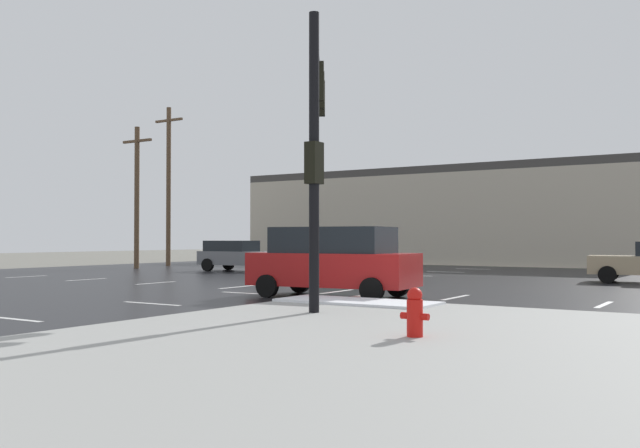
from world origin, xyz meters
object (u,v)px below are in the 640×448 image
fire_hydrant (415,312)px  sedan_grey (239,255)px  traffic_signal_mast (316,119)px  utility_pole_far (137,194)px  sedan_green (350,261)px  utility_pole_distant (169,183)px  suv_red (333,260)px

fire_hydrant → sedan_grey: sedan_grey is taller
traffic_signal_mast → utility_pole_far: utility_pole_far is taller
sedan_green → utility_pole_far: 16.94m
utility_pole_far → utility_pole_distant: (-1.12, 3.61, 0.91)m
traffic_signal_mast → sedan_green: traffic_signal_mast is taller
traffic_signal_mast → fire_hydrant: bearing=-161.1°
fire_hydrant → sedan_green: 15.83m
traffic_signal_mast → utility_pole_far: size_ratio=0.80×
traffic_signal_mast → utility_pole_far: (-20.81, 13.67, -0.32)m
traffic_signal_mast → utility_pole_distant: (-21.93, 17.28, 0.59)m
utility_pole_far → fire_hydrant: bearing=-34.5°
suv_red → utility_pole_far: 21.95m
fire_hydrant → sedan_grey: bearing=135.4°
suv_red → sedan_grey: suv_red is taller
fire_hydrant → sedan_green: sedan_green is taller
sedan_grey → utility_pole_distant: 9.53m
traffic_signal_mast → suv_red: (-1.64, 3.46, -3.45)m
sedan_green → utility_pole_distant: utility_pole_distant is taller
traffic_signal_mast → sedan_green: 11.42m
sedan_grey → utility_pole_distant: utility_pole_distant is taller
traffic_signal_mast → utility_pole_far: 24.90m
suv_red → utility_pole_distant: utility_pole_distant is taller
sedan_green → utility_pole_far: utility_pole_far is taller
fire_hydrant → utility_pole_distant: bearing=141.5°
utility_pole_far → utility_pole_distant: size_ratio=0.82×
traffic_signal_mast → sedan_green: (-4.67, 9.75, -3.69)m
sedan_grey → sedan_green: bearing=-29.9°
utility_pole_distant → fire_hydrant: bearing=-38.5°
suv_red → sedan_green: (-3.04, 6.29, -0.24)m
utility_pole_far → utility_pole_distant: 3.89m
traffic_signal_mast → utility_pole_distant: utility_pole_distant is taller
traffic_signal_mast → utility_pole_far: bearing=25.5°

